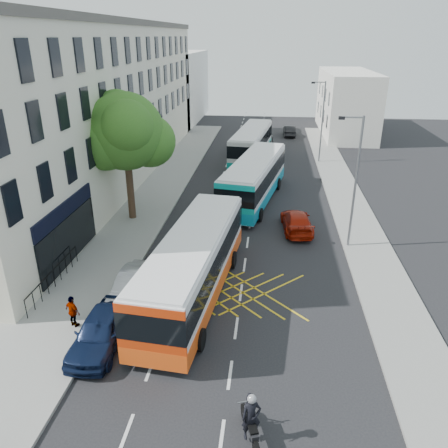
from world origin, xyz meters
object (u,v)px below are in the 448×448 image
(red_hatchback, at_px, (297,221))
(motorbike, at_px, (251,419))
(lamp_far, at_px, (321,118))
(distant_car_dark, at_px, (289,131))
(distant_car_grey, at_px, (263,141))
(lamp_near, at_px, (355,177))
(bus_near, at_px, (194,265))
(parked_car_silver, at_px, (134,287))
(parked_car_blue, at_px, (101,330))
(pedestrian_far, at_px, (73,312))
(bus_mid, at_px, (254,179))
(street_tree, at_px, (125,132))
(bus_far, at_px, (252,144))

(red_hatchback, bearing_deg, motorbike, 77.51)
(lamp_far, xyz_separation_m, distant_car_dark, (-2.59, 13.02, -3.94))
(lamp_far, relative_size, distant_car_grey, 1.57)
(lamp_far, relative_size, distant_car_dark, 1.95)
(lamp_near, height_order, bus_near, lamp_near)
(lamp_near, relative_size, parked_car_silver, 1.76)
(distant_car_grey, distance_m, distant_car_dark, 7.43)
(parked_car_blue, bearing_deg, parked_car_silver, 84.88)
(bus_near, bearing_deg, motorbike, -62.84)
(lamp_far, relative_size, pedestrian_far, 5.20)
(distant_car_grey, height_order, distant_car_dark, distant_car_grey)
(bus_mid, bearing_deg, bus_near, -89.04)
(bus_near, height_order, bus_mid, bus_mid)
(street_tree, xyz_separation_m, distant_car_grey, (8.80, 23.40, -5.58))
(street_tree, relative_size, red_hatchback, 1.92)
(parked_car_silver, bearing_deg, bus_mid, 73.75)
(lamp_near, distance_m, parked_car_silver, 14.07)
(bus_near, distance_m, bus_mid, 14.49)
(street_tree, distance_m, parked_car_silver, 12.06)
(motorbike, bearing_deg, street_tree, 99.91)
(street_tree, distance_m, distant_car_dark, 32.88)
(street_tree, bearing_deg, bus_far, 65.94)
(lamp_near, xyz_separation_m, pedestrian_far, (-13.46, -9.82, -3.70))
(motorbike, height_order, distant_car_dark, motorbike)
(lamp_far, xyz_separation_m, distant_car_grey, (-5.91, 6.37, -3.91))
(bus_far, distance_m, parked_car_silver, 27.86)
(parked_car_blue, relative_size, distant_car_grey, 0.89)
(lamp_near, bearing_deg, bus_far, 109.04)
(bus_mid, xyz_separation_m, distant_car_dark, (3.57, 25.21, -1.13))
(bus_mid, bearing_deg, distant_car_dark, 92.37)
(lamp_far, bearing_deg, parked_car_silver, -112.77)
(distant_car_dark, bearing_deg, lamp_far, 99.36)
(street_tree, relative_size, bus_near, 0.72)
(street_tree, xyz_separation_m, distant_car_dark, (12.11, 30.05, -5.62))
(distant_car_dark, bearing_deg, bus_far, 69.09)
(lamp_far, relative_size, parked_car_silver, 1.76)
(lamp_far, height_order, bus_mid, lamp_far)
(bus_near, distance_m, red_hatchback, 10.41)
(parked_car_blue, height_order, pedestrian_far, pedestrian_far)
(bus_far, bearing_deg, pedestrian_far, -95.40)
(distant_car_grey, bearing_deg, lamp_far, -46.73)
(parked_car_blue, height_order, parked_car_silver, parked_car_blue)
(bus_mid, relative_size, parked_car_blue, 2.75)
(street_tree, relative_size, motorbike, 4.19)
(parked_car_blue, xyz_separation_m, distant_car_dark, (9.20, 43.83, -0.10))
(motorbike, distance_m, parked_car_blue, 7.72)
(parked_car_silver, bearing_deg, pedestrian_far, -125.10)
(bus_mid, xyz_separation_m, distant_car_grey, (0.25, 18.57, -1.09))
(parked_car_silver, bearing_deg, distant_car_dark, 80.67)
(distant_car_dark, bearing_deg, bus_mid, 80.03)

